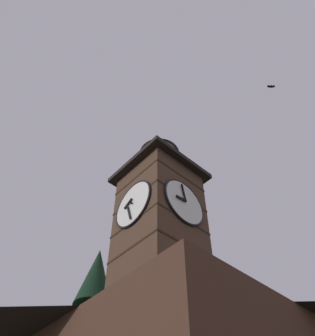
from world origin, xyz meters
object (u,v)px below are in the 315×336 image
at_px(moon, 72,326).
at_px(flying_bird_high, 271,86).
at_px(flying_bird_low, 174,189).
at_px(clock_tower, 160,219).

height_order(moon, flying_bird_high, flying_bird_high).
relative_size(flying_bird_high, flying_bird_low, 0.64).
height_order(clock_tower, flying_bird_high, flying_bird_high).
distance_m(moon, flying_bird_low, 23.02).
bearing_deg(moon, flying_bird_high, 80.63).
distance_m(moon, flying_bird_high, 32.16).
relative_size(moon, flying_bird_high, 3.12).
height_order(clock_tower, moon, moon).
distance_m(clock_tower, flying_bird_high, 13.84).
relative_size(moon, flying_bird_low, 1.99).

